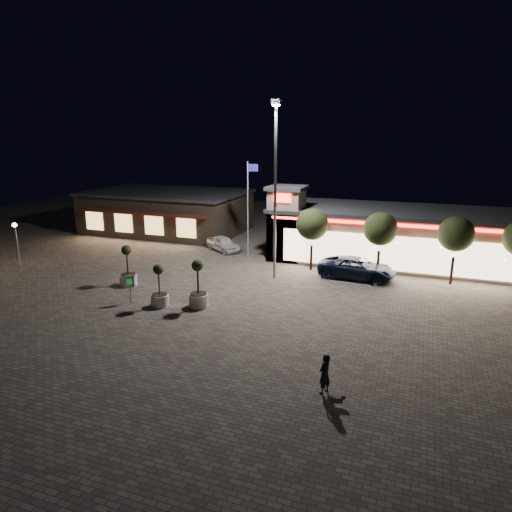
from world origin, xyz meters
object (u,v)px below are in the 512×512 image
(white_sedan, at_px, (223,244))
(planter_mid, at_px, (160,293))
(valet_sign, at_px, (130,284))
(planter_left, at_px, (128,273))
(pedestrian, at_px, (325,374))
(pickup_truck, at_px, (357,268))

(white_sedan, distance_m, planter_mid, 13.86)
(white_sedan, height_order, valet_sign, valet_sign)
(planter_left, bearing_deg, planter_mid, -32.20)
(planter_mid, bearing_deg, pedestrian, -28.10)
(pickup_truck, xyz_separation_m, valet_sign, (-12.34, -9.99, 0.49))
(white_sedan, relative_size, planter_left, 1.35)
(white_sedan, height_order, planter_left, planter_left)
(white_sedan, xyz_separation_m, planter_left, (-2.14, -11.13, 0.23))
(planter_mid, distance_m, valet_sign, 2.00)
(white_sedan, height_order, pedestrian, pedestrian)
(pickup_truck, relative_size, planter_mid, 2.09)
(planter_left, distance_m, planter_mid, 4.85)
(pickup_truck, relative_size, valet_sign, 3.06)
(planter_mid, relative_size, valet_sign, 1.47)
(planter_left, bearing_deg, pickup_truck, 26.24)
(planter_left, height_order, valet_sign, planter_left)
(pickup_truck, relative_size, planter_left, 1.91)
(pickup_truck, xyz_separation_m, planter_mid, (-10.41, -9.74, 0.05))
(planter_left, bearing_deg, pedestrian, -29.21)
(pickup_truck, bearing_deg, planter_mid, 137.58)
(valet_sign, bearing_deg, pickup_truck, 38.97)
(planter_left, xyz_separation_m, planter_mid, (4.11, -2.59, -0.07))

